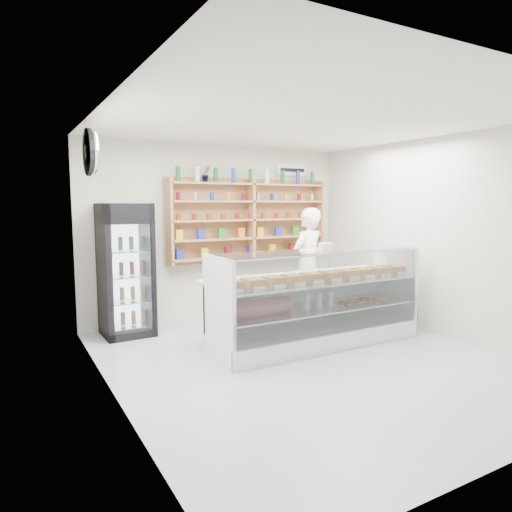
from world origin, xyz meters
TOP-DOWN VIEW (x-y plane):
  - room at (0.00, 0.00)m, footprint 5.00×5.00m
  - display_counter at (0.47, 0.48)m, footprint 2.90×0.87m
  - shop_worker at (1.12, 1.59)m, footprint 0.76×0.61m
  - drinks_cooler at (-1.62, 2.13)m, footprint 0.69×0.67m
  - wall_shelving at (0.50, 2.34)m, footprint 2.84×0.28m
  - potted_plant at (-0.29, 2.34)m, footprint 0.15×0.12m
  - security_mirror at (-2.17, 1.20)m, footprint 0.15×0.50m
  - wall_sign at (1.40, 2.47)m, footprint 0.62×0.03m

SIDE VIEW (x-z plane):
  - display_counter at x=0.47m, z-range -0.28..0.98m
  - shop_worker at x=1.12m, z-range 0.00..1.80m
  - drinks_cooler at x=-1.62m, z-range 0.00..1.88m
  - room at x=0.00m, z-range -1.10..3.90m
  - wall_shelving at x=0.50m, z-range 0.93..2.26m
  - potted_plant at x=-0.29m, z-range 2.20..2.45m
  - security_mirror at x=-2.17m, z-range 2.20..2.70m
  - wall_sign at x=1.40m, z-range 2.35..2.55m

